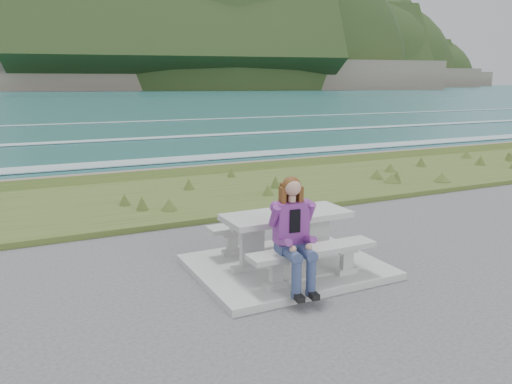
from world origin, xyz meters
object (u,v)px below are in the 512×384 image
(picnic_table, at_px, (287,224))
(bench_seaward, at_px, (264,228))
(seated_woman, at_px, (296,249))
(bench_landward, at_px, (313,255))

(picnic_table, bearing_deg, bench_seaward, 90.00)
(picnic_table, relative_size, bench_seaward, 1.00)
(picnic_table, relative_size, seated_woman, 1.28)
(picnic_table, bearing_deg, bench_landward, -90.00)
(picnic_table, xyz_separation_m, seated_woman, (-0.35, -0.83, -0.06))
(picnic_table, height_order, seated_woman, seated_woman)
(bench_landward, distance_m, bench_seaward, 1.40)
(bench_landward, bearing_deg, seated_woman, -158.85)
(seated_woman, bearing_deg, picnic_table, 74.09)
(picnic_table, height_order, bench_seaward, picnic_table)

